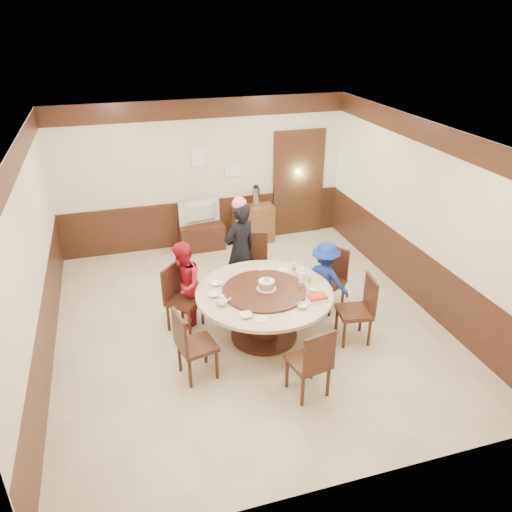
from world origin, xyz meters
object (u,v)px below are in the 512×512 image
object	(u,v)px
shrimp_platter	(317,298)
side_cabinet	(253,224)
banquet_table	(264,305)
birthday_cake	(266,285)
person_red	(184,285)
person_standing	(240,251)
person_blue	(325,279)
thermos	(256,197)
television	(201,213)
tv_stand	(202,236)

from	to	relation	value
shrimp_platter	side_cabinet	size ratio (longest dim) A/B	0.38
banquet_table	birthday_cake	distance (m)	0.31
person_red	birthday_cake	xyz separation A→B (m)	(1.05, -0.65, 0.19)
person_standing	person_blue	bearing A→B (deg)	117.82
thermos	person_standing	bearing A→B (deg)	-113.29
person_blue	shrimp_platter	size ratio (longest dim) A/B	3.93
television	side_cabinet	world-z (taller)	television
television	person_blue	bearing A→B (deg)	105.90
banquet_table	television	bearing A→B (deg)	94.93
banquet_table	person_red	xyz separation A→B (m)	(-1.01, 0.65, 0.12)
shrimp_platter	tv_stand	world-z (taller)	shrimp_platter
birthday_cake	side_cabinet	xyz separation A→B (m)	(0.74, 3.18, -0.47)
banquet_table	birthday_cake	xyz separation A→B (m)	(0.03, 0.01, 0.31)
person_red	side_cabinet	world-z (taller)	person_red
person_standing	shrimp_platter	xyz separation A→B (m)	(0.63, -1.60, -0.03)
banquet_table	person_red	world-z (taller)	person_red
person_red	banquet_table	bearing A→B (deg)	65.40
person_standing	thermos	bearing A→B (deg)	-136.97
tv_stand	thermos	world-z (taller)	thermos
person_blue	shrimp_platter	xyz separation A→B (m)	(-0.44, -0.75, 0.19)
person_blue	thermos	size ratio (longest dim) A/B	3.10
thermos	person_blue	bearing A→B (deg)	-85.58
shrimp_platter	thermos	world-z (taller)	thermos
person_blue	shrimp_platter	bearing A→B (deg)	107.09
banquet_table	television	world-z (taller)	television
shrimp_platter	person_standing	bearing A→B (deg)	111.58
person_red	person_standing	bearing A→B (deg)	126.96
person_blue	birthday_cake	world-z (taller)	person_blue
tv_stand	thermos	xyz separation A→B (m)	(1.11, 0.03, 0.69)
birthday_cake	television	xyz separation A→B (m)	(-0.30, 3.15, -0.11)
person_standing	shrimp_platter	bearing A→B (deg)	87.90
television	shrimp_platter	bearing A→B (deg)	94.61
shrimp_platter	tv_stand	xyz separation A→B (m)	(-0.88, 3.57, -0.53)
side_cabinet	tv_stand	bearing A→B (deg)	-178.36
person_standing	thermos	distance (m)	2.17
banquet_table	thermos	distance (m)	3.32
banquet_table	tv_stand	bearing A→B (deg)	94.93
television	side_cabinet	xyz separation A→B (m)	(1.05, 0.03, -0.36)
person_standing	birthday_cake	world-z (taller)	person_standing
person_standing	tv_stand	bearing A→B (deg)	-106.43
person_standing	birthday_cake	size ratio (longest dim) A/B	5.98
person_blue	birthday_cake	xyz separation A→B (m)	(-1.02, -0.33, 0.25)
birthday_cake	side_cabinet	world-z (taller)	birthday_cake
side_cabinet	birthday_cake	bearing A→B (deg)	-103.13
side_cabinet	person_standing	bearing A→B (deg)	-111.81
side_cabinet	thermos	world-z (taller)	thermos
banquet_table	person_blue	bearing A→B (deg)	17.84
person_red	person_blue	size ratio (longest dim) A/B	1.11
tv_stand	birthday_cake	bearing A→B (deg)	-84.48
banquet_table	person_standing	size ratio (longest dim) A/B	1.17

